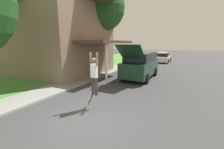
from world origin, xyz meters
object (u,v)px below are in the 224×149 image
Objects in this scene: suv_parked at (141,65)px; skateboard at (91,98)px; lawn_tree_far at (101,8)px; car_down_street at (163,58)px; skateboarder at (94,74)px.

suv_parked is 7.08× the size of skateboard.
skateboard is (-0.13, -6.73, -0.59)m from suv_parked.
suv_parked is at bearing -15.79° from lawn_tree_far.
car_down_street is 5.59× the size of skateboard.
suv_parked is (4.36, -1.23, -4.93)m from lawn_tree_far.
suv_parked is 11.71m from car_down_street.
suv_parked is 6.53m from skateboarder.
skateboard is at bearing -91.11° from suv_parked.
car_down_street is at bearing 90.40° from suv_parked.
lawn_tree_far is 6.70m from suv_parked.
suv_parked is at bearing 89.45° from skateboarder.
car_down_street is 18.43m from skateboard.
skateboarder is 2.39× the size of skateboard.
suv_parked is 6.76m from skateboard.
car_down_street is (4.28, 10.47, -5.40)m from lawn_tree_far.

